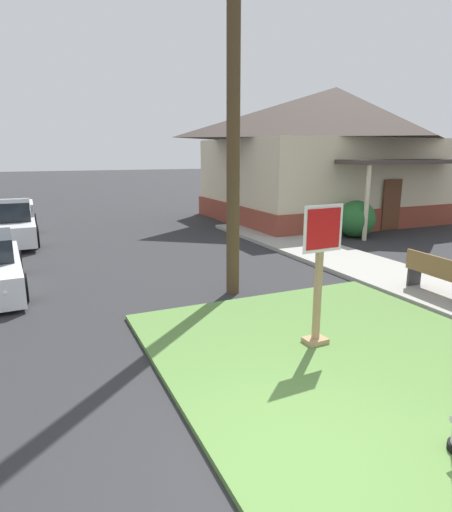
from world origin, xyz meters
The scene contains 10 objects.
ground_plane centered at (0.00, 0.00, 0.00)m, with size 160.00×160.00×0.00m, color #2B2B2D.
grass_corner_patch centered at (2.02, 1.83, 0.04)m, with size 5.45×5.90×0.08m, color #567F3D.
sidewalk_strip centered at (5.94, 5.75, 0.06)m, with size 2.20×15.69×0.12m, color #9E9B93.
stop_sign centered at (1.85, 2.30, 1.17)m, with size 0.72×0.30×2.24m.
manhole_cover centered at (0.03, 3.19, 0.01)m, with size 0.70×0.70×0.02m, color black.
pickup_truck_white centered at (-3.13, 13.85, 0.62)m, with size 2.21×5.07×1.48m.
street_bench centered at (5.59, 3.09, 0.59)m, with size 0.50×1.79×0.85m.
utility_pole centered at (1.82, 5.39, 5.67)m, with size 1.54×0.28×10.94m.
corner_house centered at (11.08, 14.05, 3.09)m, with size 11.21×9.43×6.01m.
shrub_near_porch centered at (8.80, 9.53, 0.68)m, with size 1.40×1.40×1.37m, color #286830.
Camera 1 is at (-2.10, -2.98, 3.06)m, focal length 30.24 mm.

